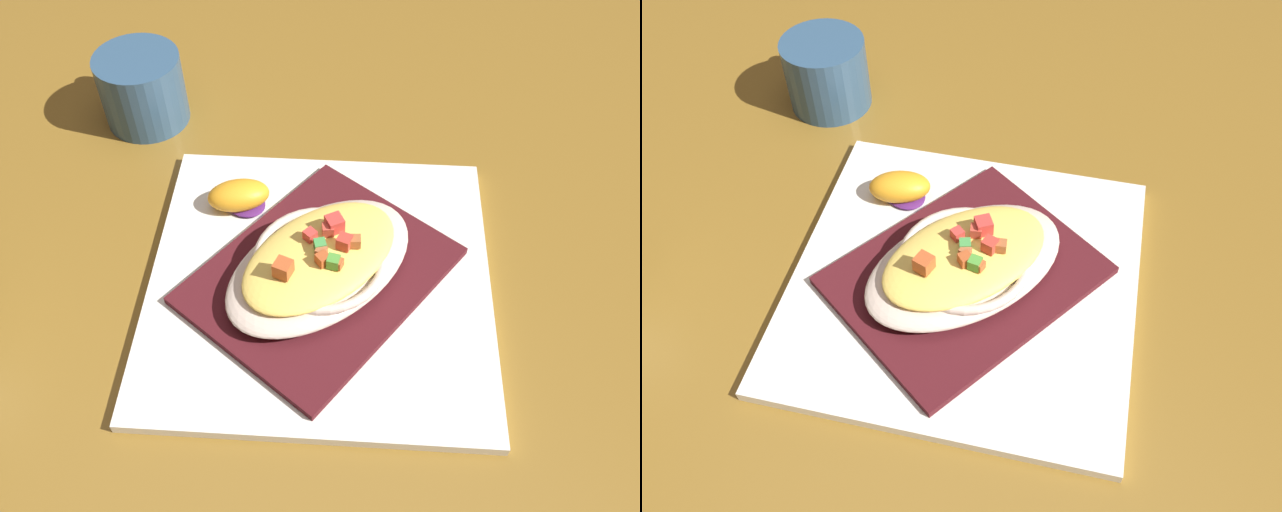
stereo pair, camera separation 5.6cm
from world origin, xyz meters
The scene contains 6 objects.
ground_plane centered at (0.00, 0.00, 0.00)m, with size 2.60×2.60×0.00m, color brown.
square_plate centered at (0.00, 0.00, 0.01)m, with size 0.29×0.29×0.01m, color silver.
folded_napkin centered at (0.00, 0.00, 0.01)m, with size 0.21×0.16×0.01m, color #461419.
gratin_dish centered at (0.00, 0.00, 0.03)m, with size 0.21×0.19×0.05m.
orange_garnish centered at (-0.06, 0.10, 0.02)m, with size 0.06×0.06×0.03m.
coffee_mug centered at (-0.15, 0.25, 0.03)m, with size 0.09×0.11×0.08m.
Camera 1 is at (-0.05, -0.34, 0.48)m, focal length 37.69 mm.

